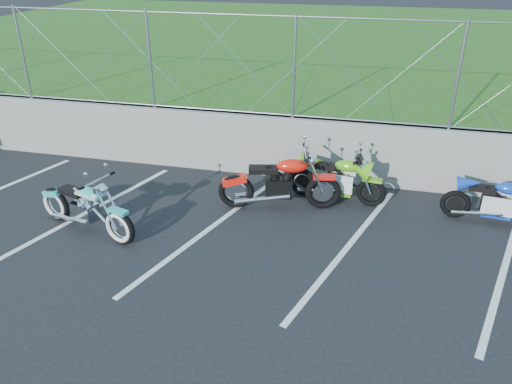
% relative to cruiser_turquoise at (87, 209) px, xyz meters
% --- Properties ---
extents(ground, '(90.00, 90.00, 0.00)m').
position_rel_cruiser_turquoise_xyz_m(ground, '(1.98, -0.45, -0.43)').
color(ground, black).
rests_on(ground, ground).
extents(retaining_wall, '(30.00, 0.22, 1.30)m').
position_rel_cruiser_turquoise_xyz_m(retaining_wall, '(1.98, 3.05, 0.22)').
color(retaining_wall, slate).
rests_on(retaining_wall, ground).
extents(grass_field, '(30.00, 20.00, 1.30)m').
position_rel_cruiser_turquoise_xyz_m(grass_field, '(1.98, 13.05, 0.22)').
color(grass_field, '#204913').
rests_on(grass_field, ground).
extents(chain_link_fence, '(28.00, 0.03, 2.00)m').
position_rel_cruiser_turquoise_xyz_m(chain_link_fence, '(1.98, 3.05, 1.87)').
color(chain_link_fence, gray).
rests_on(chain_link_fence, retaining_wall).
extents(parking_lines, '(18.29, 4.31, 0.01)m').
position_rel_cruiser_turquoise_xyz_m(parking_lines, '(3.18, 0.55, -0.43)').
color(parking_lines, silver).
rests_on(parking_lines, ground).
extents(cruiser_turquoise, '(2.11, 0.83, 1.08)m').
position_rel_cruiser_turquoise_xyz_m(cruiser_turquoise, '(0.00, 0.00, 0.00)').
color(cruiser_turquoise, black).
rests_on(cruiser_turquoise, ground).
extents(naked_orange, '(2.25, 0.78, 1.14)m').
position_rel_cruiser_turquoise_xyz_m(naked_orange, '(3.05, 1.61, 0.05)').
color(naked_orange, black).
rests_on(naked_orange, ground).
extents(sportbike_green, '(1.89, 0.67, 0.98)m').
position_rel_cruiser_turquoise_xyz_m(sportbike_green, '(4.04, 2.15, -0.01)').
color(sportbike_green, black).
rests_on(sportbike_green, ground).
extents(sportbike_blue, '(1.79, 0.64, 0.92)m').
position_rel_cruiser_turquoise_xyz_m(sportbike_blue, '(6.81, 1.92, -0.03)').
color(sportbike_blue, black).
rests_on(sportbike_blue, ground).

